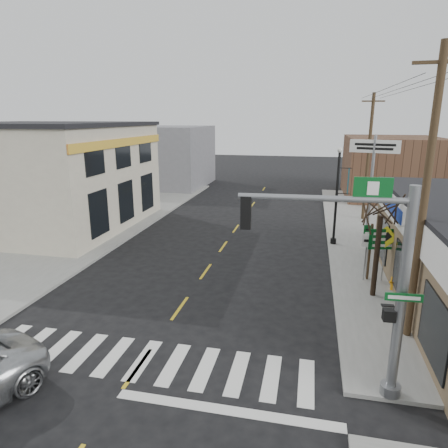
% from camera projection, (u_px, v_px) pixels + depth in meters
% --- Properties ---
extents(ground, '(140.00, 140.00, 0.00)m').
position_uv_depth(ground, '(138.00, 368.00, 12.07)').
color(ground, black).
rests_on(ground, ground).
extents(sidewalk_right, '(6.00, 38.00, 0.13)m').
position_uv_depth(sidewalk_right, '(383.00, 251.00, 22.46)').
color(sidewalk_right, slate).
rests_on(sidewalk_right, ground).
extents(sidewalk_left, '(6.00, 38.00, 0.13)m').
position_uv_depth(sidewalk_left, '(93.00, 232.00, 26.18)').
color(sidewalk_left, slate).
rests_on(sidewalk_left, ground).
extents(center_line, '(0.12, 56.00, 0.01)m').
position_uv_depth(center_line, '(206.00, 271.00, 19.62)').
color(center_line, gold).
rests_on(center_line, ground).
extents(crosswalk, '(11.00, 2.20, 0.01)m').
position_uv_depth(crosswalk, '(143.00, 360.00, 12.45)').
color(crosswalk, silver).
rests_on(crosswalk, ground).
extents(left_building, '(12.00, 12.00, 6.80)m').
position_uv_depth(left_building, '(43.00, 177.00, 27.09)').
color(left_building, '#BEB79F').
rests_on(left_building, ground).
extents(bldg_distant_right, '(8.00, 10.00, 5.60)m').
position_uv_depth(bldg_distant_right, '(390.00, 168.00, 37.17)').
color(bldg_distant_right, brown).
rests_on(bldg_distant_right, ground).
extents(bldg_distant_left, '(9.00, 10.00, 6.40)m').
position_uv_depth(bldg_distant_left, '(165.00, 156.00, 43.71)').
color(bldg_distant_left, slate).
rests_on(bldg_distant_left, ground).
extents(traffic_signal_pole, '(4.61, 0.37, 5.84)m').
position_uv_depth(traffic_signal_pole, '(375.00, 271.00, 9.98)').
color(traffic_signal_pole, gray).
rests_on(traffic_signal_pole, sidewalk_right).
extents(guide_sign, '(1.50, 0.13, 2.63)m').
position_uv_depth(guide_sign, '(385.00, 245.00, 17.77)').
color(guide_sign, '#44331F').
rests_on(guide_sign, sidewalk_right).
extents(fire_hydrant, '(0.20, 0.20, 0.62)m').
position_uv_depth(fire_hydrant, '(393.00, 282.00, 17.14)').
color(fire_hydrant, orange).
rests_on(fire_hydrant, sidewalk_right).
extents(ped_crossing_sign, '(1.01, 0.07, 2.59)m').
position_uv_depth(ped_crossing_sign, '(385.00, 243.00, 17.71)').
color(ped_crossing_sign, gray).
rests_on(ped_crossing_sign, sidewalk_right).
extents(lamp_post, '(0.72, 0.57, 5.58)m').
position_uv_depth(lamp_post, '(338.00, 189.00, 22.68)').
color(lamp_post, black).
rests_on(lamp_post, sidewalk_right).
extents(dance_center_sign, '(2.90, 0.18, 6.17)m').
position_uv_depth(dance_center_sign, '(373.00, 160.00, 24.16)').
color(dance_center_sign, gray).
rests_on(dance_center_sign, sidewalk_right).
extents(bare_tree, '(2.56, 2.56, 5.12)m').
position_uv_depth(bare_tree, '(382.00, 201.00, 15.68)').
color(bare_tree, black).
rests_on(bare_tree, sidewalk_right).
extents(shrub_back, '(1.20, 1.20, 0.90)m').
position_uv_depth(shrub_back, '(437.00, 299.00, 15.31)').
color(shrub_back, black).
rests_on(shrub_back, sidewalk_right).
extents(utility_pole_near, '(1.63, 0.24, 9.35)m').
position_uv_depth(utility_pole_near, '(425.00, 197.00, 12.45)').
color(utility_pole_near, '#4E3023').
rests_on(utility_pole_near, sidewalk_right).
extents(utility_pole_far, '(1.54, 0.23, 8.84)m').
position_uv_depth(utility_pole_far, '(368.00, 156.00, 28.12)').
color(utility_pole_far, '#462C1F').
rests_on(utility_pole_far, sidewalk_right).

